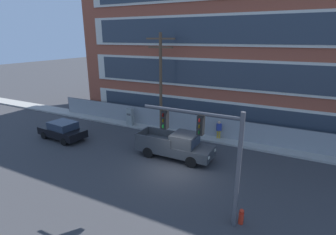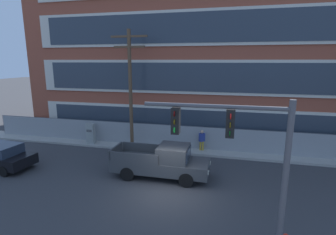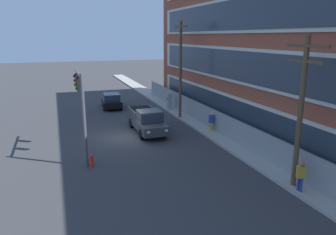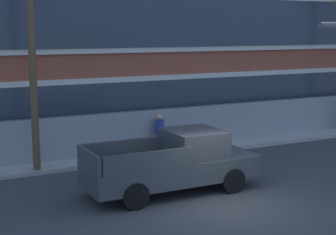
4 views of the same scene
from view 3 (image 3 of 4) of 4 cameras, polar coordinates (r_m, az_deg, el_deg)
ground_plane at (r=25.14m, az=-7.16°, el=-3.47°), size 160.00×160.00×0.00m
sidewalk_building_side at (r=27.19m, az=6.75°, el=-1.93°), size 80.00×1.93×0.16m
chain_link_fence at (r=28.02m, az=6.26°, el=0.41°), size 31.62×0.06×1.87m
traffic_signal_mast at (r=20.51m, az=-14.93°, el=3.38°), size 4.80×0.43×5.51m
pickup_truck_dark_grey at (r=25.97m, az=-3.62°, el=-0.67°), size 5.66×2.05×1.95m
sedan_black at (r=35.54m, az=-9.78°, el=2.94°), size 4.46×2.24×1.56m
utility_pole_near_corner at (r=29.81m, az=2.18°, el=9.01°), size 2.69×0.26×8.80m
utility_pole_midblock at (r=16.90m, az=22.16°, el=1.87°), size 2.68×0.26×7.57m
electrical_cabinet at (r=33.76m, az=0.26°, el=2.74°), size 0.64×0.46×1.80m
pedestrian_near_cabinet at (r=26.03m, az=7.59°, el=-0.64°), size 0.46×0.44×1.69m
pedestrian_by_fence at (r=17.27m, az=22.12°, el=-9.31°), size 0.35×0.45×1.69m
fire_hydrant at (r=19.86m, az=-13.15°, el=-7.40°), size 0.24×0.24×0.78m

